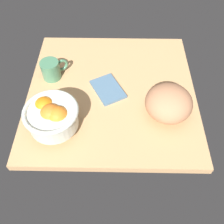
# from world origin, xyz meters

# --- Properties ---
(ground_plane) EXTENTS (0.68, 0.67, 0.03)m
(ground_plane) POSITION_xyz_m (0.00, 0.00, -0.01)
(ground_plane) COLOR tan
(fruit_bowl) EXTENTS (0.19, 0.19, 0.12)m
(fruit_bowl) POSITION_xyz_m (0.18, -0.20, 0.07)
(fruit_bowl) COLOR silver
(fruit_bowl) RESTS_ON ground
(bread_loaf) EXTENTS (0.23, 0.23, 0.12)m
(bread_loaf) POSITION_xyz_m (0.11, 0.21, 0.06)
(bread_loaf) COLOR tan
(bread_loaf) RESTS_ON ground
(napkin_folded) EXTENTS (0.17, 0.15, 0.01)m
(napkin_folded) POSITION_xyz_m (0.00, -0.01, 0.01)
(napkin_folded) COLOR slate
(napkin_folded) RESTS_ON ground
(mug) EXTENTS (0.09, 0.11, 0.08)m
(mug) POSITION_xyz_m (-0.07, -0.25, 0.04)
(mug) COLOR #4B835F
(mug) RESTS_ON ground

